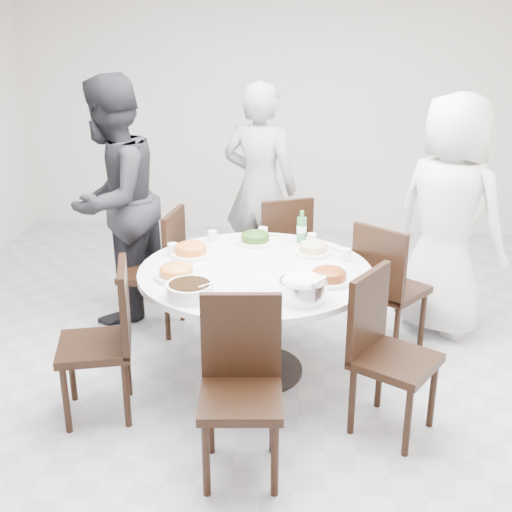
# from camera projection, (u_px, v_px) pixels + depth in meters

# --- Properties ---
(floor) EXTENTS (6.00, 6.00, 0.01)m
(floor) POSITION_uv_depth(u_px,v_px,m) (277.00, 360.00, 4.52)
(floor) COLOR #ACABB0
(floor) RESTS_ON ground
(wall_back) EXTENTS (6.00, 0.01, 2.80)m
(wall_back) POSITION_uv_depth(u_px,v_px,m) (295.00, 104.00, 6.83)
(wall_back) COLOR silver
(wall_back) RESTS_ON ground
(wall_front) EXTENTS (6.00, 0.01, 2.80)m
(wall_front) POSITION_uv_depth(u_px,v_px,m) (191.00, 497.00, 1.23)
(wall_front) COLOR silver
(wall_front) RESTS_ON ground
(dining_table) EXTENTS (1.50, 1.50, 0.75)m
(dining_table) POSITION_uv_depth(u_px,v_px,m) (255.00, 322.00, 4.24)
(dining_table) COLOR white
(dining_table) RESTS_ON floor
(chair_ne) EXTENTS (0.59, 0.59, 0.95)m
(chair_ne) POSITION_uv_depth(u_px,v_px,m) (392.00, 286.00, 4.54)
(chair_ne) COLOR black
(chair_ne) RESTS_ON floor
(chair_n) EXTENTS (0.55, 0.55, 0.95)m
(chair_n) POSITION_uv_depth(u_px,v_px,m) (279.00, 250.00, 5.25)
(chair_n) COLOR black
(chair_n) RESTS_ON floor
(chair_nw) EXTENTS (0.47, 0.47, 0.95)m
(chair_nw) POSITION_uv_depth(u_px,v_px,m) (152.00, 271.00, 4.82)
(chair_nw) COLOR black
(chair_nw) RESTS_ON floor
(chair_sw) EXTENTS (0.51, 0.51, 0.95)m
(chair_sw) POSITION_uv_depth(u_px,v_px,m) (94.00, 343.00, 3.75)
(chair_sw) COLOR black
(chair_sw) RESTS_ON floor
(chair_s) EXTENTS (0.46, 0.46, 0.95)m
(chair_s) POSITION_uv_depth(u_px,v_px,m) (241.00, 395.00, 3.23)
(chair_s) COLOR black
(chair_s) RESTS_ON floor
(chair_se) EXTENTS (0.58, 0.58, 0.95)m
(chair_se) POSITION_uv_depth(u_px,v_px,m) (396.00, 357.00, 3.59)
(chair_se) COLOR black
(chair_se) RESTS_ON floor
(diner_right) EXTENTS (1.04, 1.00, 1.79)m
(diner_right) POSITION_uv_depth(u_px,v_px,m) (449.00, 217.00, 4.68)
(diner_right) COLOR silver
(diner_right) RESTS_ON floor
(diner_middle) EXTENTS (0.74, 0.59, 1.79)m
(diner_middle) POSITION_uv_depth(u_px,v_px,m) (260.00, 188.00, 5.48)
(diner_middle) COLOR black
(diner_middle) RESTS_ON floor
(diner_left) EXTENTS (0.91, 1.06, 1.89)m
(diner_left) POSITION_uv_depth(u_px,v_px,m) (113.00, 201.00, 4.90)
(diner_left) COLOR black
(diner_left) RESTS_ON floor
(dish_greens) EXTENTS (0.26, 0.26, 0.07)m
(dish_greens) POSITION_uv_depth(u_px,v_px,m) (255.00, 239.00, 4.55)
(dish_greens) COLOR white
(dish_greens) RESTS_ON dining_table
(dish_pale) EXTENTS (0.25, 0.25, 0.07)m
(dish_pale) POSITION_uv_depth(u_px,v_px,m) (313.00, 249.00, 4.36)
(dish_pale) COLOR white
(dish_pale) RESTS_ON dining_table
(dish_orange) EXTENTS (0.27, 0.27, 0.07)m
(dish_orange) POSITION_uv_depth(u_px,v_px,m) (191.00, 251.00, 4.32)
(dish_orange) COLOR white
(dish_orange) RESTS_ON dining_table
(dish_redbrown) EXTENTS (0.27, 0.27, 0.07)m
(dish_redbrown) POSITION_uv_depth(u_px,v_px,m) (329.00, 277.00, 3.89)
(dish_redbrown) COLOR white
(dish_redbrown) RESTS_ON dining_table
(dish_tofu) EXTENTS (0.27, 0.27, 0.07)m
(dish_tofu) POSITION_uv_depth(u_px,v_px,m) (176.00, 273.00, 3.95)
(dish_tofu) COLOR white
(dish_tofu) RESTS_ON dining_table
(rice_bowl) EXTENTS (0.27, 0.27, 0.12)m
(rice_bowl) POSITION_uv_depth(u_px,v_px,m) (303.00, 290.00, 3.64)
(rice_bowl) COLOR silver
(rice_bowl) RESTS_ON dining_table
(soup_bowl) EXTENTS (0.27, 0.27, 0.08)m
(soup_bowl) POSITION_uv_depth(u_px,v_px,m) (190.00, 290.00, 3.68)
(soup_bowl) COLOR white
(soup_bowl) RESTS_ON dining_table
(beverage_bottle) EXTENTS (0.07, 0.07, 0.24)m
(beverage_bottle) POSITION_uv_depth(u_px,v_px,m) (302.00, 227.00, 4.55)
(beverage_bottle) COLOR #2F773D
(beverage_bottle) RESTS_ON dining_table
(tea_cups) EXTENTS (0.07, 0.07, 0.08)m
(tea_cups) POSITION_uv_depth(u_px,v_px,m) (262.00, 234.00, 4.65)
(tea_cups) COLOR white
(tea_cups) RESTS_ON dining_table
(chopsticks) EXTENTS (0.24, 0.04, 0.01)m
(chopsticks) POSITION_uv_depth(u_px,v_px,m) (268.00, 237.00, 4.70)
(chopsticks) COLOR tan
(chopsticks) RESTS_ON dining_table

